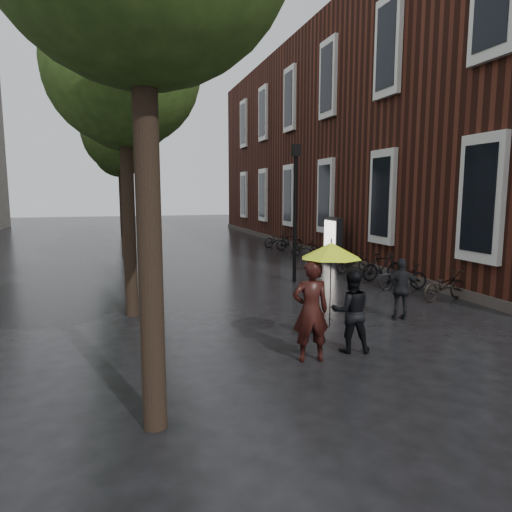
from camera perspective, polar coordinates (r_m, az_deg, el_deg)
name	(u,v)px	position (r m, az deg, el deg)	size (l,w,h in m)	color
ground	(451,419)	(7.36, 23.15, -18.25)	(120.00, 120.00, 0.00)	black
brick_building	(375,145)	(28.74, 14.66, 13.31)	(10.20, 33.20, 12.00)	#38160F
street_trees	(122,118)	(21.13, -16.36, 16.24)	(4.33, 34.03, 8.91)	black
person_burgundy	(311,311)	(8.67, 6.85, -6.83)	(0.71, 0.46, 1.94)	black
person_black	(351,311)	(9.33, 11.79, -6.78)	(0.80, 0.63, 1.65)	black
lime_umbrella	(331,251)	(8.73, 9.38, 0.68)	(1.18, 1.18, 1.73)	black
pedestrian_walking	(402,289)	(11.99, 17.74, -3.96)	(0.91, 0.38, 1.55)	black
parked_bicycles	(335,256)	(20.14, 9.79, 0.06)	(2.09, 14.91, 1.01)	black
ad_lightbox	(333,241)	(20.57, 9.55, 1.90)	(0.32, 1.38, 2.08)	black
lamp_post	(295,200)	(16.07, 4.92, 7.00)	(0.25, 0.25, 4.80)	black
cycle_sign	(151,222)	(23.90, -13.01, 4.15)	(0.13, 0.46, 2.54)	#262628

